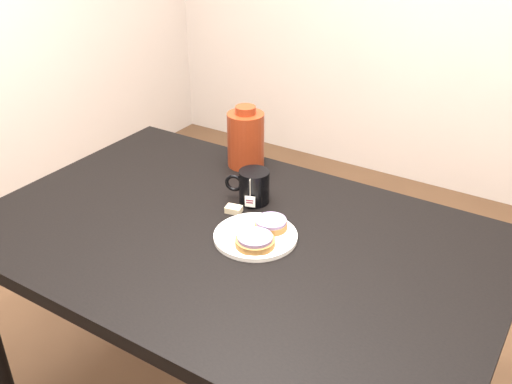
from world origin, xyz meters
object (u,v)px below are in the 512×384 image
mug (253,186)px  plate (256,236)px  teabag_pouch (234,209)px  bagel_package (246,139)px  table (235,259)px  bagel_front (255,241)px  bagel_back (271,224)px

mug → plate: bearing=-74.7°
teabag_pouch → bagel_package: size_ratio=0.22×
table → plate: 0.11m
plate → mug: size_ratio=1.57×
table → plate: size_ratio=6.31×
bagel_front → mug: 0.25m
bagel_back → teabag_pouch: 0.15m
table → mug: size_ratio=9.88×
table → teabag_pouch: (-0.06, 0.09, 0.09)m
bagel_front → bagel_package: (-0.29, 0.40, 0.07)m
table → bagel_back: (0.08, 0.06, 0.11)m
mug → bagel_package: 0.25m
bagel_front → teabag_pouch: (-0.15, 0.12, -0.02)m
teabag_pouch → plate: bearing=-32.9°
mug → bagel_package: size_ratio=0.69×
mug → teabag_pouch: mug is taller
table → teabag_pouch: 0.14m
plate → bagel_package: bagel_package is taller
table → bagel_back: bagel_back is taller
plate → bagel_front: 0.05m
table → bagel_front: bagel_front is taller
mug → teabag_pouch: (-0.01, -0.08, -0.04)m
mug → bagel_package: bearing=109.4°
plate → bagel_back: bagel_back is taller
teabag_pouch → bagel_package: (-0.14, 0.28, 0.09)m
bagel_back → bagel_package: bagel_package is taller
plate → bagel_back: size_ratio=2.31×
plate → bagel_package: 0.45m
bagel_back → teabag_pouch: size_ratio=2.14×
bagel_front → table: bearing=160.0°
mug → teabag_pouch: bearing=-119.0°
bagel_package → bagel_front: bearing=-54.1°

